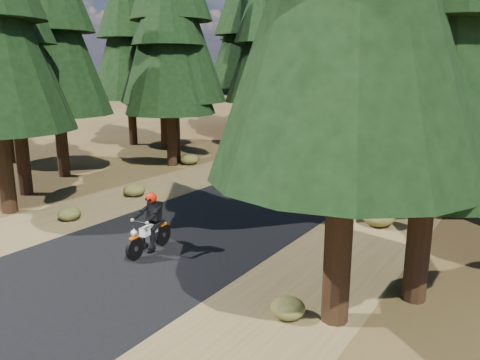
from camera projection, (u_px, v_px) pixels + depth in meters
name	position (u px, v px, depth m)	size (l,w,h in m)	color
ground	(215.00, 221.00, 15.36)	(120.00, 120.00, 0.00)	#402916
road	(286.00, 189.00, 19.42)	(6.00, 100.00, 0.01)	black
shoulder_l	(199.00, 176.00, 21.87)	(3.20, 100.00, 0.01)	brown
shoulder_r	(399.00, 207.00, 16.97)	(3.20, 100.00, 0.01)	brown
pine_forest	(403.00, 22.00, 30.66)	(34.59, 55.08, 16.32)	black
understory_shrubs	(346.00, 169.00, 22.02)	(14.17, 32.30, 0.67)	#474C1E
rider_lead	(149.00, 233.00, 12.65)	(0.72, 1.88, 1.64)	white
rider_follow	(256.00, 165.00, 21.80)	(0.63, 1.73, 1.51)	#A8290B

